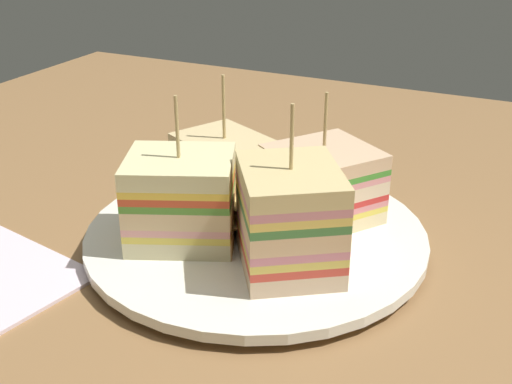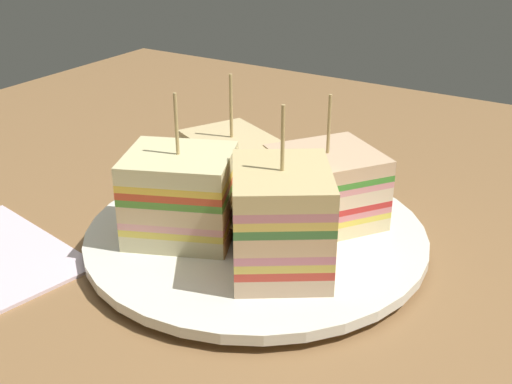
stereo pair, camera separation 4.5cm
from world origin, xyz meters
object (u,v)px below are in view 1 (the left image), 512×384
sandwich_wedge_1 (226,171)px  sandwich_wedge_2 (182,199)px  sandwich_wedge_0 (322,184)px  spoon (186,144)px  sandwich_wedge_3 (290,219)px  chip_pile (272,217)px  plate (256,236)px

sandwich_wedge_1 → sandwich_wedge_2: 6.56cm
sandwich_wedge_0 → spoon: size_ratio=0.60×
sandwich_wedge_3 → chip_pile: sandwich_wedge_3 is taller
plate → chip_pile: (-0.38, 1.09, 1.63)cm
plate → spoon: plate is taller
plate → sandwich_wedge_1: size_ratio=2.42×
sandwich_wedge_3 → spoon: bearing=12.5°
sandwich_wedge_1 → spoon: (-11.43, -10.65, -3.55)cm
plate → sandwich_wedge_2: sandwich_wedge_2 is taller
spoon → chip_pile: bearing=-138.3°
chip_pile → sandwich_wedge_0: bearing=145.7°
sandwich_wedge_0 → sandwich_wedge_3: sandwich_wedge_3 is taller
sandwich_wedge_3 → sandwich_wedge_2: bearing=55.9°
plate → spoon: size_ratio=1.52×
sandwich_wedge_1 → sandwich_wedge_3: sandwich_wedge_3 is taller
sandwich_wedge_0 → chip_pile: 4.54cm
sandwich_wedge_1 → sandwich_wedge_3: bearing=-12.9°
sandwich_wedge_2 → spoon: bearing=97.7°
sandwich_wedge_3 → spoon: sandwich_wedge_3 is taller
sandwich_wedge_2 → sandwich_wedge_3: 8.02cm
sandwich_wedge_2 → sandwich_wedge_3: size_ratio=0.95×
sandwich_wedge_0 → sandwich_wedge_3: size_ratio=0.88×
sandwich_wedge_1 → sandwich_wedge_2: bearing=-62.8°
plate → sandwich_wedge_3: (3.41, 3.98, 3.92)cm
sandwich_wedge_0 → sandwich_wedge_1: size_ratio=0.95×
plate → sandwich_wedge_0: 6.13cm
sandwich_wedge_0 → chip_pile: (3.52, -2.40, -1.56)cm
sandwich_wedge_2 → chip_pile: (-3.72, 5.12, -1.95)cm
sandwich_wedge_1 → sandwich_wedge_3: size_ratio=0.92×
chip_pile → sandwich_wedge_3: bearing=37.3°
sandwich_wedge_0 → sandwich_wedge_3: 7.36cm
sandwich_wedge_3 → spoon: (-18.05, -18.75, -4.33)cm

